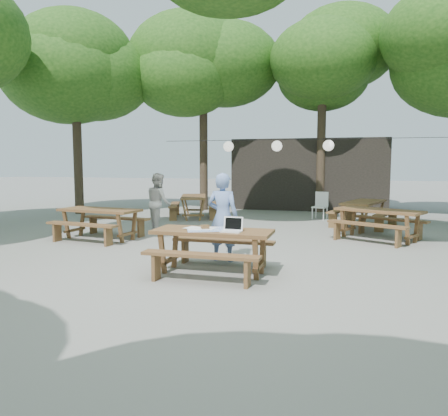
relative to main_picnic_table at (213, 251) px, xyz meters
name	(u,v)px	position (x,y,z in m)	size (l,w,h in m)	color
ground	(237,261)	(0.16, 1.00, -0.39)	(80.00, 80.00, 0.00)	slate
pavilion	(310,174)	(0.66, 11.50, 1.01)	(6.00, 3.00, 2.80)	black
main_picnic_table	(213,251)	(0.00, 0.00, 0.00)	(2.00, 1.58, 0.75)	brown
picnic_table_nw	(100,223)	(-3.66, 2.42, 0.00)	(2.08, 1.81, 0.75)	brown
picnic_table_ne	(379,224)	(2.92, 4.18, 0.00)	(2.42, 2.28, 0.75)	brown
picnic_table_far_w	(194,206)	(-2.86, 6.98, 0.00)	(2.11, 2.31, 0.75)	brown
picnic_table_far_e	(363,214)	(2.64, 6.37, 0.00)	(2.10, 2.30, 0.75)	brown
woman	(223,217)	(-0.10, 0.98, 0.46)	(0.62, 0.40, 1.69)	#6E8CC9
second_person	(159,202)	(-2.81, 4.04, 0.41)	(0.78, 0.61, 1.60)	silver
plastic_chair	(320,211)	(1.30, 7.80, -0.13)	(0.54, 0.54, 0.90)	silver
laptop	(232,228)	(0.36, -0.08, 0.42)	(0.34, 0.27, 0.24)	white
tabletop_clutter	(205,229)	(-0.13, 0.01, 0.37)	(0.82, 0.76, 0.08)	#3968C5
paper_lanterns	(277,146)	(-0.02, 7.00, 2.02)	(9.00, 0.34, 0.38)	black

